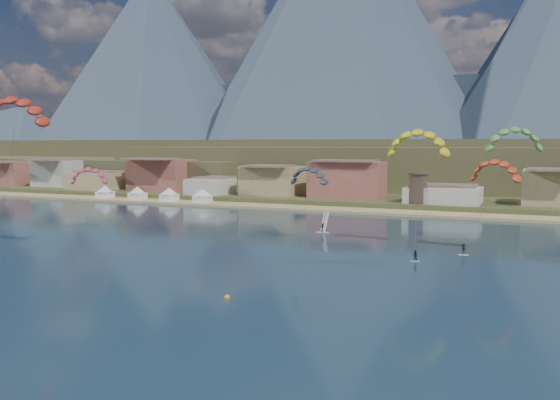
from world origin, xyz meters
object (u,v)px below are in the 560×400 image
kitesurfer_yellow (418,139)px  kitesurfer_green (514,137)px  kitesurfer_red (14,107)px  windsurfer (323,226)px  watchtower (418,188)px  buoy (227,297)px

kitesurfer_yellow → kitesurfer_green: 17.78m
kitesurfer_red → kitesurfer_yellow: kitesurfer_red is taller
kitesurfer_green → kitesurfer_yellow: bearing=-147.5°
kitesurfer_red → windsurfer: size_ratio=5.96×
watchtower → kitesurfer_yellow: size_ratio=0.38×
kitesurfer_red → kitesurfer_yellow: 67.35m
watchtower → kitesurfer_green: bearing=-62.3°
kitesurfer_green → buoy: size_ratio=34.51×
watchtower → buoy: watchtower is taller
kitesurfer_yellow → kitesurfer_green: bearing=32.5°
watchtower → kitesurfer_yellow: 61.04m
kitesurfer_red → kitesurfer_yellow: bearing=28.3°
kitesurfer_yellow → buoy: (-14.13, -42.77, -18.95)m
watchtower → kitesurfer_yellow: kitesurfer_yellow is taller
watchtower → windsurfer: size_ratio=1.88×
kitesurfer_green → windsurfer: size_ratio=5.18×
kitesurfer_yellow → kitesurfer_green: (14.99, 9.54, 0.51)m
watchtower → windsurfer: (-10.26, -47.56, -4.91)m
kitesurfer_green → windsurfer: (-36.06, 1.61, -18.13)m
buoy → kitesurfer_red: bearing=166.3°
kitesurfer_red → buoy: size_ratio=39.69×
kitesurfer_red → windsurfer: bearing=48.4°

